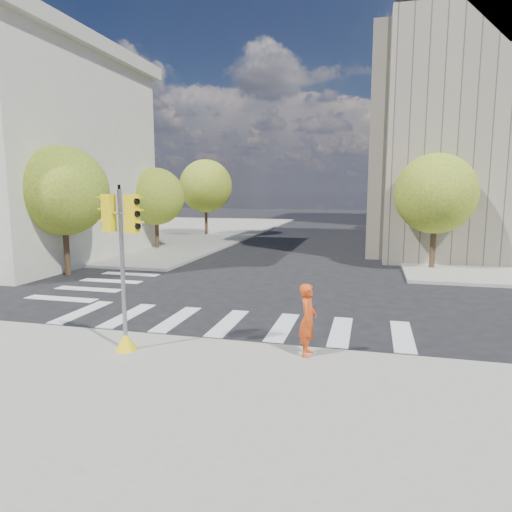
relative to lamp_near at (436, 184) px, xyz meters
The scene contains 13 objects.
ground 16.76m from the lamp_near, 119.74° to the right, with size 160.00×160.00×0.00m, color black.
sidewalk_near 26.63m from the lamp_near, 107.74° to the right, with size 30.00×14.00×0.15m, color gray.
sidewalk_far_left 30.79m from the lamp_near, 156.80° to the left, with size 28.00×40.00×0.15m, color gray.
tree_lw_near 21.03m from the lamp_near, 151.61° to the right, with size 4.40×4.40×6.41m.
tree_lw_mid 18.52m from the lamp_near, behind, with size 4.00×4.00×5.77m.
tree_lw_far 21.03m from the lamp_near, 151.61° to the left, with size 4.80×4.80×6.95m.
tree_re_near 4.07m from the lamp_near, 97.13° to the right, with size 4.20×4.20×6.16m.
tree_re_mid 8.02m from the lamp_near, 93.58° to the left, with size 4.60×4.60×6.66m.
tree_re_far 20.02m from the lamp_near, 91.43° to the left, with size 4.00×4.00×5.88m.
lamp_near is the anchor object (origin of this frame).
lamp_far 14.00m from the lamp_near, 90.00° to the left, with size 0.35×0.18×8.11m.
traffic_signal 21.91m from the lamp_near, 116.79° to the right, with size 1.08×0.56×4.27m.
photographer 19.62m from the lamp_near, 105.53° to the right, with size 0.67×0.44×1.84m, color #D44413.
Camera 1 is at (4.29, -15.64, 4.32)m, focal length 32.00 mm.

